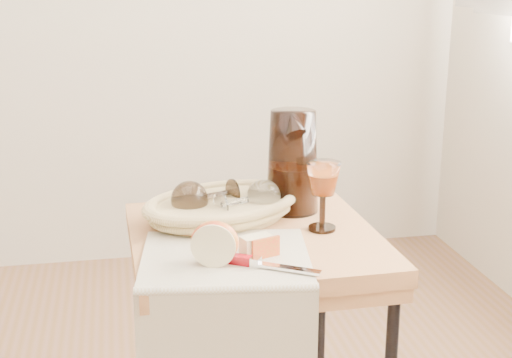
{
  "coord_description": "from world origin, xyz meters",
  "views": [
    {
      "loc": [
        0.43,
        -1.02,
        1.15
      ],
      "look_at": [
        0.69,
        0.32,
        0.75
      ],
      "focal_mm": 51.03,
      "sensor_mm": 36.0,
      "label": 1
    }
  ],
  "objects": [
    {
      "name": "tea_towel",
      "position": [
        0.62,
        0.21,
        0.63
      ],
      "size": [
        0.34,
        0.32,
        0.01
      ],
      "primitive_type": "cube",
      "rotation": [
        0.0,
        0.0,
        -0.14
      ],
      "color": "beige",
      "rests_on": "side_table"
    },
    {
      "name": "bread_basket",
      "position": [
        0.64,
        0.42,
        0.65
      ],
      "size": [
        0.38,
        0.33,
        0.05
      ],
      "primitive_type": null,
      "rotation": [
        0.0,
        0.0,
        0.4
      ],
      "color": "olive",
      "rests_on": "side_table"
    },
    {
      "name": "goblet_lying_a",
      "position": [
        0.61,
        0.44,
        0.68
      ],
      "size": [
        0.15,
        0.12,
        0.08
      ],
      "primitive_type": null,
      "rotation": [
        0.0,
        0.0,
        3.51
      ],
      "color": "#473729",
      "rests_on": "bread_basket"
    },
    {
      "name": "goblet_lying_b",
      "position": [
        0.69,
        0.41,
        0.68
      ],
      "size": [
        0.14,
        0.11,
        0.07
      ],
      "primitive_type": null,
      "rotation": [
        0.0,
        0.0,
        0.37
      ],
      "color": "white",
      "rests_on": "bread_basket"
    },
    {
      "name": "pitcher",
      "position": [
        0.8,
        0.46,
        0.74
      ],
      "size": [
        0.21,
        0.27,
        0.26
      ],
      "primitive_type": null,
      "rotation": [
        0.0,
        0.0,
        0.23
      ],
      "color": "black",
      "rests_on": "side_table"
    },
    {
      "name": "wine_goblet",
      "position": [
        0.83,
        0.33,
        0.7
      ],
      "size": [
        0.09,
        0.09,
        0.15
      ],
      "primitive_type": null,
      "rotation": [
        0.0,
        0.0,
        0.42
      ],
      "color": "white",
      "rests_on": "side_table"
    },
    {
      "name": "apple_half",
      "position": [
        0.59,
        0.18,
        0.68
      ],
      "size": [
        0.1,
        0.07,
        0.08
      ],
      "primitive_type": "ellipsoid",
      "rotation": [
        0.0,
        0.0,
        -0.28
      ],
      "color": "red",
      "rests_on": "tea_towel"
    },
    {
      "name": "apple_wedge",
      "position": [
        0.67,
        0.2,
        0.66
      ],
      "size": [
        0.06,
        0.05,
        0.04
      ],
      "primitive_type": "cube",
      "rotation": [
        0.0,
        0.0,
        0.33
      ],
      "color": "beige",
      "rests_on": "tea_towel"
    },
    {
      "name": "table_knife",
      "position": [
        0.67,
        0.15,
        0.64
      ],
      "size": [
        0.18,
        0.13,
        0.02
      ],
      "primitive_type": null,
      "rotation": [
        0.0,
        0.0,
        -0.55
      ],
      "color": "silver",
      "rests_on": "tea_towel"
    }
  ]
}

